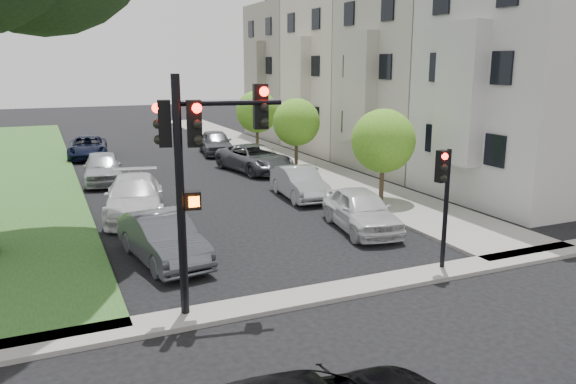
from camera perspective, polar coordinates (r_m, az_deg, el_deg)
name	(u,v)px	position (r m, az deg, el deg)	size (l,w,h in m)	color
ground	(379,327)	(12.88, 9.28, -13.36)	(140.00, 140.00, 0.00)	black
sidewalk_right	(265,152)	(36.53, -2.37, 4.12)	(3.50, 44.00, 0.12)	#99958B
sidewalk_cross	(336,291)	(14.41, 4.90, -10.02)	(60.00, 1.00, 0.12)	#99958B
house_a	(537,31)	(25.85, 24.00, 14.69)	(7.70, 7.55, 15.97)	beige
house_b	(423,38)	(31.44, 13.59, 14.92)	(7.70, 7.55, 15.97)	#9D988F
house_c	(352,43)	(37.70, 6.47, 14.81)	(7.70, 7.55, 15.97)	beige
house_d	(302,46)	(44.35, 1.44, 14.60)	(7.70, 7.55, 15.97)	slate
small_tree_a	(383,141)	(23.11, 9.65, 5.13)	(2.60, 2.60, 3.90)	#443125
small_tree_b	(296,122)	(30.45, 0.85, 7.09)	(2.56, 2.56, 3.84)	#443125
small_tree_c	(257,112)	(35.93, -3.17, 8.14)	(2.66, 2.66, 3.99)	#443125
traffic_signal_main	(198,153)	(12.38, -9.16, 3.94)	(2.68, 0.72, 5.46)	black
traffic_signal_secondary	(444,188)	(15.68, 15.54, 0.43)	(0.46, 0.37, 3.44)	black
car_parked_0	(361,210)	(19.54, 7.44, -1.82)	(1.71, 4.25, 1.45)	silver
car_parked_1	(299,183)	(24.01, 1.17, 0.93)	(1.41, 4.05, 1.33)	#999BA0
car_parked_2	(255,158)	(29.99, -3.40, 3.44)	(2.38, 5.17, 1.44)	#3F4247
car_parked_3	(216,142)	(35.98, -7.33, 5.02)	(1.80, 4.46, 1.52)	#3F4247
car_parked_5	(163,238)	(16.76, -12.60, -4.61)	(1.49, 4.28, 1.41)	#3F4247
car_parked_6	(134,197)	(21.90, -15.33, -0.50)	(2.10, 5.17, 1.50)	silver
car_parked_7	(103,168)	(28.49, -18.30, 2.35)	(1.77, 4.39, 1.50)	#999BA0
car_parked_8	(88,147)	(36.36, -19.67, 4.30)	(2.21, 4.80, 1.33)	black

